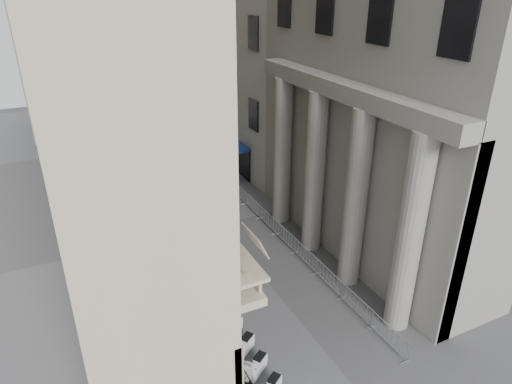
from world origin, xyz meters
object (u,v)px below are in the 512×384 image
Objects in this scene: security_tent at (146,172)px; pedestrian_b at (183,150)px; info_kiosk at (166,221)px; street_lamp at (183,160)px; pedestrian_a at (194,161)px.

security_tent is 9.98m from pedestrian_b.
pedestrian_b is at bearing 67.21° from info_kiosk.
security_tent is at bearing 99.40° from street_lamp.
pedestrian_a is at bearing 42.54° from security_tent.
street_lamp is 11.35m from pedestrian_a.
pedestrian_a is 3.46m from pedestrian_b.
street_lamp reaches higher than pedestrian_a.
info_kiosk is at bearing 62.62° from pedestrian_a.
pedestrian_b is (3.88, 13.32, -4.28)m from street_lamp.
pedestrian_a is at bearing 131.18° from pedestrian_b.
info_kiosk is (0.03, -4.81, -1.71)m from security_tent.
pedestrian_b is at bearing 67.31° from street_lamp.
street_lamp reaches higher than security_tent.
security_tent reaches higher than info_kiosk.
pedestrian_a is at bearing 60.84° from info_kiosk.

